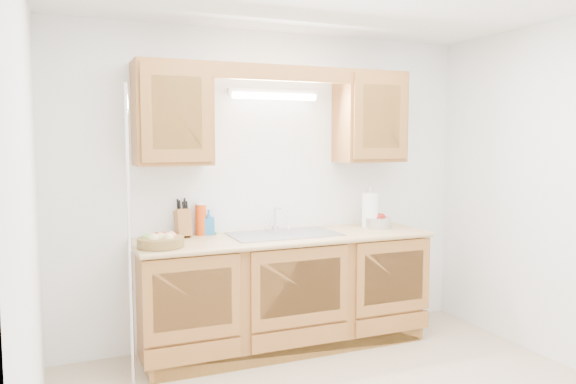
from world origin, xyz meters
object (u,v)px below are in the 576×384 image
fruit_basket (161,241)px  knife_block (183,223)px  paper_towel (370,211)px  apple_bowl (377,221)px

fruit_basket → knife_block: knife_block is taller
fruit_basket → knife_block: 0.42m
paper_towel → fruit_basket: bearing=-174.2°
knife_block → paper_towel: bearing=-8.5°
fruit_basket → knife_block: (0.23, 0.35, 0.06)m
apple_bowl → knife_block: bearing=173.2°
paper_towel → knife_block: bearing=173.8°
fruit_basket → apple_bowl: apple_bowl is taller
fruit_basket → apple_bowl: bearing=4.9°
knife_block → apple_bowl: bearing=-9.1°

